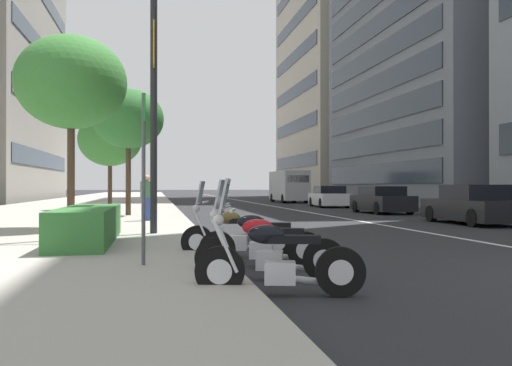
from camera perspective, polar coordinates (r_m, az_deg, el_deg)
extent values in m
cube|color=#A39E93|center=(36.89, -16.37, -2.30)|extent=(160.00, 10.80, 0.15)
cube|color=silver|center=(42.39, 0.86, -2.14)|extent=(110.00, 0.16, 0.01)
cylinder|color=black|center=(7.33, -3.55, -8.61)|extent=(0.25, 0.63, 0.62)
cylinder|color=silver|center=(7.33, -3.55, -8.61)|extent=(0.19, 0.33, 0.31)
cylinder|color=black|center=(7.33, 8.27, -8.60)|extent=(0.25, 0.63, 0.62)
cylinder|color=silver|center=(7.33, 8.27, -8.60)|extent=(0.19, 0.33, 0.31)
cube|color=silver|center=(7.30, 2.36, -8.77)|extent=(0.33, 0.43, 0.28)
cube|color=black|center=(7.25, 3.79, -5.52)|extent=(0.35, 0.67, 0.10)
ellipsoid|color=black|center=(7.24, 1.01, -5.05)|extent=(0.33, 0.50, 0.24)
cylinder|color=silver|center=(7.22, -2.97, -6.29)|extent=(0.11, 0.32, 0.64)
cylinder|color=silver|center=(7.35, -2.87, -6.18)|extent=(0.11, 0.32, 0.64)
cylinder|color=silver|center=(7.25, -2.29, -2.67)|extent=(0.59, 0.16, 0.04)
sphere|color=silver|center=(7.27, -3.71, -3.61)|extent=(0.14, 0.14, 0.14)
cube|color=#B2BCC6|center=(7.25, -3.08, -1.24)|extent=(0.46, 0.21, 0.44)
cylinder|color=silver|center=(7.46, 4.54, -9.44)|extent=(0.23, 0.69, 0.16)
cylinder|color=black|center=(8.61, -3.95, -7.38)|extent=(0.29, 0.63, 0.62)
cylinder|color=silver|center=(8.61, -3.95, -7.38)|extent=(0.21, 0.33, 0.31)
cylinder|color=black|center=(8.47, 6.68, -7.49)|extent=(0.29, 0.63, 0.62)
cylinder|color=silver|center=(8.47, 6.68, -7.49)|extent=(0.21, 0.33, 0.31)
cube|color=silver|center=(8.51, 1.33, -7.57)|extent=(0.36, 0.44, 0.28)
cube|color=black|center=(8.45, 2.55, -4.79)|extent=(0.39, 0.68, 0.10)
ellipsoid|color=#AD1116|center=(8.47, 0.18, -4.37)|extent=(0.36, 0.51, 0.24)
cylinder|color=silver|center=(8.49, -3.50, -5.40)|extent=(0.13, 0.32, 0.64)
cylinder|color=silver|center=(8.63, -3.34, -5.32)|extent=(0.13, 0.32, 0.64)
cylinder|color=silver|center=(8.52, -2.88, -2.32)|extent=(0.59, 0.20, 0.04)
sphere|color=silver|center=(8.55, -4.08, -3.12)|extent=(0.14, 0.14, 0.14)
cube|color=#B2BCC6|center=(8.53, -3.55, -1.11)|extent=(0.46, 0.24, 0.44)
cylinder|color=silver|center=(8.64, 3.28, -8.18)|extent=(0.28, 0.68, 0.16)
cylinder|color=black|center=(9.90, -3.82, -6.47)|extent=(0.27, 0.62, 0.61)
cylinder|color=silver|center=(9.90, -3.82, -6.47)|extent=(0.20, 0.33, 0.31)
cylinder|color=black|center=(9.79, 4.86, -6.54)|extent=(0.27, 0.62, 0.61)
cylinder|color=silver|center=(9.79, 4.86, -6.54)|extent=(0.20, 0.33, 0.31)
cube|color=silver|center=(9.82, 0.50, -6.61)|extent=(0.35, 0.43, 0.28)
cube|color=black|center=(9.77, 1.55, -4.20)|extent=(0.37, 0.67, 0.10)
ellipsoid|color=black|center=(9.80, -0.50, -3.84)|extent=(0.35, 0.51, 0.24)
cylinder|color=silver|center=(9.79, -3.41, -4.74)|extent=(0.12, 0.32, 0.64)
cylinder|color=silver|center=(9.93, -3.30, -4.68)|extent=(0.12, 0.32, 0.64)
cylinder|color=silver|center=(9.83, -2.89, -2.08)|extent=(0.59, 0.19, 0.04)
sphere|color=silver|center=(9.86, -3.93, -2.77)|extent=(0.14, 0.14, 0.14)
cylinder|color=silver|center=(9.96, 2.18, -7.15)|extent=(0.26, 0.69, 0.16)
cylinder|color=black|center=(11.20, -5.77, -5.74)|extent=(0.26, 0.63, 0.62)
cylinder|color=silver|center=(11.20, -5.77, -5.74)|extent=(0.20, 0.33, 0.31)
cylinder|color=black|center=(11.05, 2.10, -5.81)|extent=(0.26, 0.63, 0.62)
cylinder|color=silver|center=(11.05, 2.10, -5.81)|extent=(0.20, 0.33, 0.31)
cube|color=silver|center=(11.10, -1.86, -5.87)|extent=(0.34, 0.43, 0.28)
cube|color=black|center=(11.05, -0.93, -3.73)|extent=(0.36, 0.67, 0.10)
ellipsoid|color=brown|center=(11.08, -2.74, -3.41)|extent=(0.34, 0.50, 0.24)
cylinder|color=silver|center=(11.09, -5.42, -4.21)|extent=(0.12, 0.32, 0.64)
cylinder|color=silver|center=(11.23, -5.31, -4.16)|extent=(0.12, 0.32, 0.64)
cylinder|color=silver|center=(11.13, -4.96, -1.85)|extent=(0.59, 0.18, 0.04)
sphere|color=silver|center=(11.16, -5.87, -2.46)|extent=(0.14, 0.14, 0.14)
cube|color=#B2BCC6|center=(11.14, -5.47, -0.92)|extent=(0.46, 0.22, 0.44)
cylinder|color=silver|center=(11.22, -0.36, -6.36)|extent=(0.25, 0.69, 0.16)
cube|color=black|center=(22.41, 20.46, -2.47)|extent=(4.57, 1.87, 0.73)
cube|color=black|center=(22.26, 20.66, -0.85)|extent=(2.13, 1.71, 0.54)
cylinder|color=black|center=(23.34, 16.81, -2.89)|extent=(0.62, 0.22, 0.62)
cylinder|color=black|center=(24.14, 20.41, -2.80)|extent=(0.62, 0.22, 0.62)
cylinder|color=black|center=(20.69, 20.54, -3.22)|extent=(0.62, 0.22, 0.62)
cube|color=black|center=(29.82, 12.24, -1.92)|extent=(4.19, 1.99, 0.74)
cube|color=black|center=(29.83, 12.21, -0.76)|extent=(2.24, 1.77, 0.46)
cylinder|color=black|center=(30.74, 9.77, -2.27)|extent=(0.63, 0.25, 0.62)
cylinder|color=black|center=(31.40, 12.59, -2.22)|extent=(0.63, 0.25, 0.62)
cylinder|color=black|center=(28.24, 11.85, -2.44)|extent=(0.63, 0.25, 0.62)
cylinder|color=black|center=(28.96, 14.85, -2.38)|extent=(0.63, 0.25, 0.62)
cube|color=silver|center=(37.92, 7.14, -1.57)|extent=(4.30, 2.00, 0.75)
cube|color=black|center=(37.78, 7.19, -0.65)|extent=(2.29, 1.76, 0.48)
cylinder|color=black|center=(39.09, 5.48, -1.85)|extent=(0.63, 0.25, 0.62)
cylinder|color=black|center=(39.48, 7.80, -1.83)|extent=(0.63, 0.25, 0.62)
cylinder|color=black|center=(36.38, 6.43, -1.96)|extent=(0.63, 0.25, 0.62)
cylinder|color=black|center=(36.80, 8.91, -1.94)|extent=(0.63, 0.25, 0.62)
cube|color=#B7B7BC|center=(48.44, 3.25, -0.25)|extent=(5.68, 2.27, 2.38)
cube|color=black|center=(45.75, 4.15, 0.41)|extent=(0.09, 1.76, 0.56)
cylinder|color=black|center=(50.07, 1.64, -1.45)|extent=(0.73, 0.28, 0.72)
cylinder|color=black|center=(50.54, 3.73, -1.44)|extent=(0.73, 0.28, 0.72)
cylinder|color=black|center=(46.36, 2.72, -1.54)|extent=(0.73, 0.28, 0.72)
cylinder|color=black|center=(46.87, 4.97, -1.53)|extent=(0.73, 0.28, 0.72)
cylinder|color=#47494C|center=(9.17, -10.96, 0.39)|extent=(0.06, 0.06, 2.66)
cube|color=#1E8C33|center=(9.25, -10.86, 7.10)|extent=(0.32, 0.02, 0.40)
cylinder|color=#232326|center=(15.55, -9.98, 11.15)|extent=(0.18, 0.18, 8.61)
cube|color=gold|center=(15.32, -9.98, 13.24)|extent=(0.56, 0.03, 1.10)
cube|color=gold|center=(16.00, -9.98, 12.66)|extent=(0.56, 0.03, 1.10)
cube|color=#337033|center=(13.24, -16.13, -3.94)|extent=(5.05, 1.10, 0.76)
cylinder|color=#473323|center=(17.91, -17.67, 0.71)|extent=(0.22, 0.22, 3.06)
ellipsoid|color=#387A33|center=(18.17, -17.65, 9.39)|extent=(3.24, 3.24, 2.75)
cylinder|color=#473323|center=(24.95, -12.40, 0.28)|extent=(0.22, 0.22, 2.94)
ellipsoid|color=#2D6B2D|center=(25.11, -12.39, 6.17)|extent=(2.95, 2.95, 2.51)
cylinder|color=#473323|center=(31.61, -14.11, -0.29)|extent=(0.22, 0.22, 2.44)
ellipsoid|color=#387A33|center=(31.70, -14.11, 4.18)|extent=(3.33, 3.33, 2.83)
cube|color=#33478C|center=(20.94, -10.65, -2.51)|extent=(0.33, 0.38, 0.82)
cube|color=#3F724C|center=(20.93, -10.64, -0.61)|extent=(0.38, 0.46, 0.57)
sphere|color=tan|center=(20.93, -10.64, 0.47)|extent=(0.22, 0.22, 0.22)
cube|color=slate|center=(51.80, 22.97, 14.27)|extent=(23.71, 21.34, 28.76)
cube|color=#2D3842|center=(45.25, 11.52, 0.89)|extent=(21.34, 0.08, 1.50)
cube|color=#2D3842|center=(45.35, 11.52, 3.73)|extent=(21.34, 0.08, 1.50)
cube|color=#2D3842|center=(45.56, 11.52, 6.55)|extent=(21.34, 0.08, 1.50)
cube|color=#2D3842|center=(45.88, 11.51, 9.34)|extent=(21.34, 0.08, 1.50)
cube|color=#2D3842|center=(46.31, 11.51, 12.08)|extent=(21.34, 0.08, 1.50)
cube|color=#2D3842|center=(46.85, 11.51, 14.77)|extent=(21.34, 0.08, 1.50)
cube|color=#232D3D|center=(70.00, 3.78, 2.10)|extent=(19.76, 0.08, 1.50)
cube|color=#232D3D|center=(70.30, 3.78, 5.52)|extent=(19.76, 0.08, 1.50)
cube|color=#232D3D|center=(70.85, 3.78, 8.90)|extent=(19.76, 0.08, 1.50)
cube|color=#232D3D|center=(71.64, 3.78, 12.22)|extent=(19.76, 0.08, 1.50)
cube|color=#232D3D|center=(72.67, 3.78, 15.45)|extent=(19.76, 0.08, 1.50)
cube|color=#384756|center=(59.55, -20.05, 2.17)|extent=(25.66, 0.08, 1.50)
cube|color=#384756|center=(60.01, -20.04, 7.20)|extent=(25.66, 0.08, 1.50)
cube|color=#384756|center=(60.92, -20.03, 12.11)|extent=(25.66, 0.08, 1.50)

